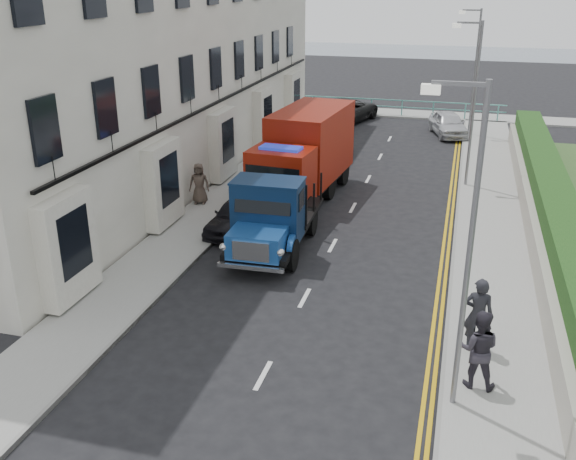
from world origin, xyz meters
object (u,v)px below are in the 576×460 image
object	(u,v)px
pedestrian_east_near	(478,315)
lamp_mid	(472,96)
lamp_far	(473,65)
bedford_lorry	(270,221)
red_lorry	(305,153)
lamp_near	(465,236)
parked_car_front	(238,215)

from	to	relation	value
pedestrian_east_near	lamp_mid	bearing A→B (deg)	-84.32
lamp_far	bedford_lorry	size ratio (longest dim) A/B	1.24
pedestrian_east_near	red_lorry	bearing A→B (deg)	-53.13
lamp_near	bedford_lorry	distance (m)	9.38
bedford_lorry	red_lorry	world-z (taller)	red_lorry
lamp_far	red_lorry	bearing A→B (deg)	-115.61
lamp_mid	lamp_near	bearing A→B (deg)	-90.00
lamp_mid	red_lorry	distance (m)	7.44
lamp_near	bedford_lorry	xyz separation A→B (m)	(-6.02, 6.63, -2.78)
lamp_near	lamp_mid	distance (m)	16.00
lamp_far	pedestrian_east_near	bearing A→B (deg)	-88.65
lamp_far	red_lorry	size ratio (longest dim) A/B	0.99
lamp_mid	bedford_lorry	distance (m)	11.48
lamp_mid	pedestrian_east_near	distance (m)	14.01
bedford_lorry	parked_car_front	bearing A→B (deg)	132.01
bedford_lorry	lamp_near	bearing A→B (deg)	-49.53
lamp_near	lamp_far	distance (m)	26.00
lamp_far	bedford_lorry	bearing A→B (deg)	-107.27
lamp_far	pedestrian_east_near	size ratio (longest dim) A/B	3.65
lamp_mid	pedestrian_east_near	bearing A→B (deg)	-87.66
lamp_near	lamp_far	world-z (taller)	same
lamp_near	red_lorry	xyz separation A→B (m)	(-6.35, 12.74, -2.08)
bedford_lorry	pedestrian_east_near	world-z (taller)	bedford_lorry
parked_car_front	pedestrian_east_near	world-z (taller)	pedestrian_east_near
lamp_near	bedford_lorry	size ratio (longest dim) A/B	1.24
lamp_near	pedestrian_east_near	world-z (taller)	lamp_near
lamp_near	parked_car_front	distance (m)	11.98
red_lorry	lamp_near	bearing A→B (deg)	-58.34
lamp_near	lamp_mid	world-z (taller)	same
pedestrian_east_near	parked_car_front	bearing A→B (deg)	-33.09
lamp_mid	parked_car_front	distance (m)	11.35
bedford_lorry	lamp_mid	bearing A→B (deg)	55.50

